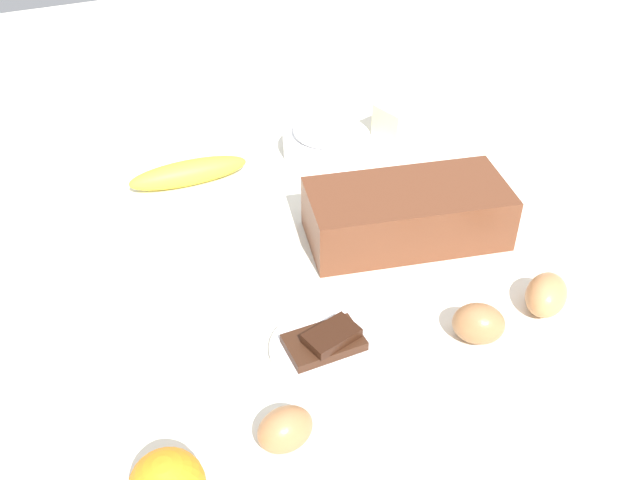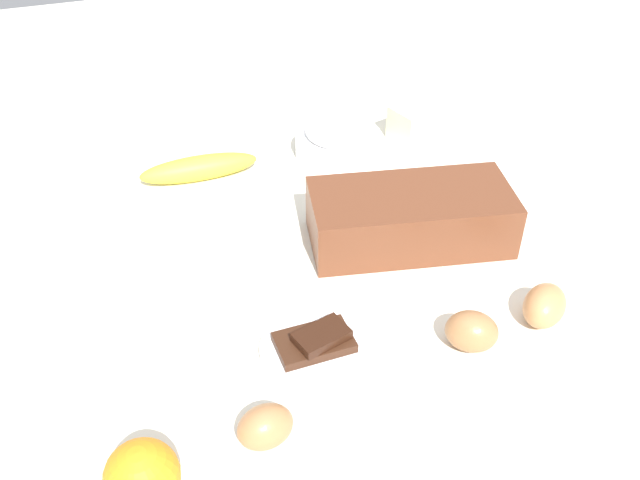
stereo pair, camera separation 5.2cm
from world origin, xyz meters
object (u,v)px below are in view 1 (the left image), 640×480
egg_near_butter (479,324)px  egg_beside_bowl (546,295)px  flour_bowl (136,264)px  egg_loose (285,429)px  chocolate_plate (325,346)px  loaf_pan (407,213)px  sugar_bowl (327,139)px  butter_block (403,119)px  banana (189,173)px

egg_near_butter → egg_beside_bowl: bearing=5.4°
flour_bowl → egg_loose: size_ratio=2.01×
flour_bowl → chocolate_plate: flour_bowl is taller
loaf_pan → egg_near_butter: 0.22m
sugar_bowl → butter_block: 0.15m
egg_near_butter → egg_loose: 0.27m
flour_bowl → butter_block: bearing=22.8°
flour_bowl → butter_block: size_ratio=1.36×
loaf_pan → banana: loaf_pan is taller
egg_loose → sugar_bowl: bearing=62.3°
banana → egg_near_butter: size_ratio=3.02×
egg_loose → chocolate_plate: size_ratio=0.47×
flour_bowl → banana: flour_bowl is taller
banana → egg_near_butter: 0.53m
loaf_pan → egg_near_butter: bearing=-84.1°
sugar_bowl → flour_bowl: bearing=-150.5°
butter_block → flour_bowl: bearing=-157.2°
chocolate_plate → egg_loose: bearing=-131.0°
egg_loose → loaf_pan: bearing=42.8°
butter_block → chocolate_plate: (-0.34, -0.43, -0.02)m
butter_block → egg_near_butter: butter_block is taller
flour_bowl → sugar_bowl: 0.42m
egg_near_butter → loaf_pan: bearing=84.9°
egg_near_butter → banana: bearing=116.0°
sugar_bowl → egg_beside_bowl: size_ratio=2.12×
chocolate_plate → loaf_pan: bearing=39.5°
loaf_pan → sugar_bowl: loaf_pan is taller
loaf_pan → egg_loose: bearing=-126.2°
sugar_bowl → egg_loose: bearing=-117.7°
egg_loose → butter_block: bearing=51.4°
sugar_bowl → banana: sugar_bowl is taller
banana → egg_loose: size_ratio=3.12×
loaf_pan → flour_bowl: bearing=-176.9°
egg_beside_bowl → egg_loose: bearing=-170.8°
sugar_bowl → egg_near_butter: bearing=-90.9°
egg_near_butter → egg_beside_bowl: 0.11m
butter_block → chocolate_plate: butter_block is taller
egg_beside_bowl → egg_loose: (-0.37, -0.06, -0.00)m
loaf_pan → butter_block: size_ratio=3.33×
sugar_bowl → chocolate_plate: size_ratio=1.13×
flour_bowl → egg_loose: 0.33m
sugar_bowl → egg_near_butter: (-0.01, -0.47, -0.00)m
sugar_bowl → banana: bearing=179.4°
flour_bowl → banana: bearing=59.1°
loaf_pan → flour_bowl: loaf_pan is taller
egg_loose → chocolate_plate: 0.14m
banana → chocolate_plate: bearing=-82.8°
butter_block → egg_near_butter: bearing=-108.2°
banana → egg_near_butter: (0.23, -0.47, 0.01)m
flour_bowl → chocolate_plate: (0.18, -0.21, -0.02)m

